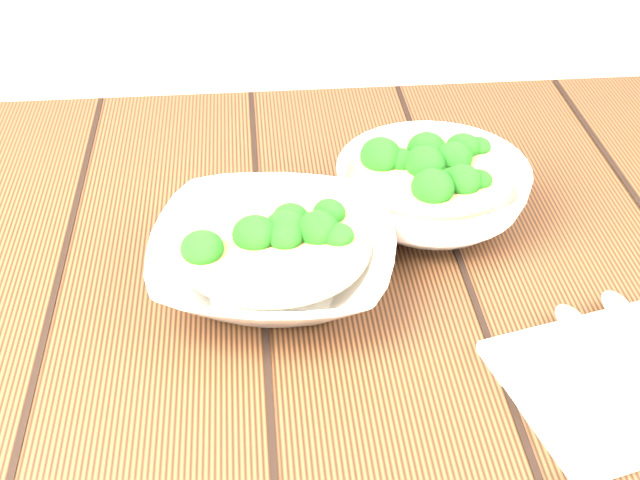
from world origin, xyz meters
TOP-DOWN VIEW (x-y plane):
  - table at (0.00, 0.00)m, footprint 1.20×0.80m
  - soup_bowl_front at (-0.01, -0.02)m, footprint 0.26×0.26m
  - soup_bowl_back at (0.16, 0.08)m, footprint 0.26×0.26m
  - trivet at (0.11, 0.08)m, footprint 0.11×0.11m
  - napkin at (0.28, -0.18)m, footprint 0.23×0.21m
  - spoon_left at (0.26, -0.14)m, footprint 0.04×0.16m
  - spoon_right at (0.31, -0.13)m, footprint 0.03×0.16m

SIDE VIEW (x-z plane):
  - table at x=0.00m, z-range 0.26..1.01m
  - napkin at x=0.28m, z-range 0.75..0.76m
  - trivet at x=0.11m, z-range 0.75..0.77m
  - spoon_left at x=0.26m, z-range 0.76..0.77m
  - spoon_right at x=0.31m, z-range 0.76..0.77m
  - soup_bowl_front at x=-0.01m, z-range 0.75..0.82m
  - soup_bowl_back at x=0.16m, z-range 0.75..0.82m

